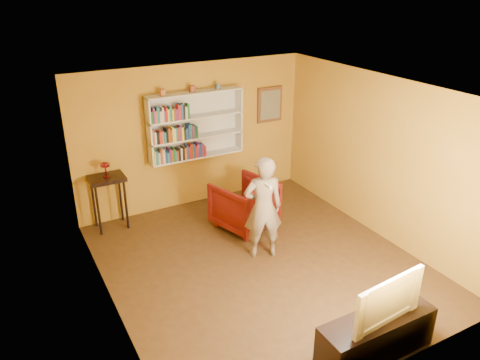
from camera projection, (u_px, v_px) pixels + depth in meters
name	position (u px, v px, depth m)	size (l,w,h in m)	color
room_shell	(262.00, 205.00, 6.85)	(5.30, 5.80, 2.88)	#3F2914
bookshelf	(195.00, 125.00, 8.55)	(1.80, 0.29, 1.23)	silver
books_row_lower	(179.00, 153.00, 8.49)	(1.00, 0.19, 0.27)	yellow
books_row_middle	(175.00, 134.00, 8.31)	(0.85, 0.19, 0.27)	#C96028
books_row_upper	(170.00, 114.00, 8.12)	(0.70, 0.19, 0.27)	#156221
ornament_left	(162.00, 92.00, 7.97)	(0.08, 0.08, 0.11)	#AB5B31
ornament_centre	(192.00, 89.00, 8.21)	(0.08, 0.08, 0.11)	brown
ornament_right	(218.00, 86.00, 8.43)	(0.07, 0.07, 0.10)	slate
framed_painting	(270.00, 105.00, 9.25)	(0.55, 0.05, 0.70)	brown
console_table	(108.00, 186.00, 7.99)	(0.59, 0.45, 0.97)	black
ruby_lustre	(105.00, 166.00, 7.85)	(0.17, 0.17, 0.27)	maroon
armchair	(244.00, 204.00, 8.18)	(0.92, 0.95, 0.86)	#4F0506
person	(263.00, 208.00, 7.16)	(0.61, 0.40, 1.67)	#7F6E5D
game_remote	(268.00, 186.00, 6.59)	(0.04, 0.15, 0.04)	white
tv_cabinet	(376.00, 336.00, 5.44)	(1.46, 0.44, 0.52)	black
television	(382.00, 297.00, 5.22)	(1.02, 0.13, 0.59)	black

